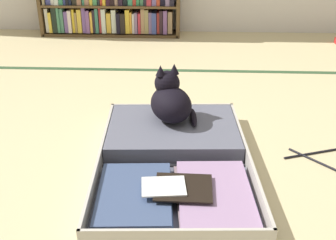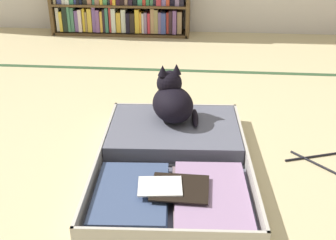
# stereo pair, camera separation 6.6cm
# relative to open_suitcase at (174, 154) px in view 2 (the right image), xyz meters

# --- Properties ---
(ground_plane) EXTENTS (10.00, 10.00, 0.00)m
(ground_plane) POSITION_rel_open_suitcase_xyz_m (-0.07, -0.13, -0.04)
(ground_plane) COLOR #CCBC8A
(tatami_border) EXTENTS (4.80, 0.05, 0.00)m
(tatami_border) POSITION_rel_open_suitcase_xyz_m (-0.07, 1.19, -0.04)
(tatami_border) COLOR #314F2F
(tatami_border) RESTS_ON ground_plane
(open_suitcase) EXTENTS (0.69, 1.01, 0.09)m
(open_suitcase) POSITION_rel_open_suitcase_xyz_m (0.00, 0.00, 0.00)
(open_suitcase) COLOR beige
(open_suitcase) RESTS_ON ground_plane
(black_cat) EXTENTS (0.27, 0.30, 0.27)m
(black_cat) POSITION_rel_open_suitcase_xyz_m (-0.03, 0.25, 0.15)
(black_cat) COLOR black
(black_cat) RESTS_ON open_suitcase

